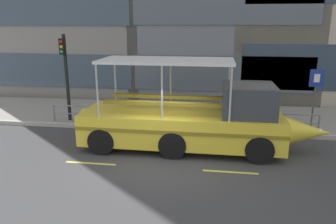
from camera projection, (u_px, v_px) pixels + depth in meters
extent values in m
plane|color=#3D3D3F|center=(162.00, 160.00, 11.76)|extent=(120.00, 120.00, 0.00)
cube|color=gray|center=(179.00, 115.00, 17.08)|extent=(32.00, 4.80, 0.18)
cube|color=#B2ADA3|center=(173.00, 130.00, 14.70)|extent=(32.00, 0.18, 0.18)
cube|color=#DBD64C|center=(91.00, 163.00, 11.45)|extent=(1.80, 0.12, 0.01)
cube|color=#DBD64C|center=(230.00, 172.00, 10.77)|extent=(1.80, 0.12, 0.01)
cube|color=#3D4C5B|center=(53.00, 71.00, 20.42)|extent=(9.96, 0.06, 2.05)
cube|color=#3D4C5B|center=(47.00, 8.00, 19.44)|extent=(9.96, 0.06, 2.05)
cube|color=#4C5660|center=(222.00, 74.00, 18.95)|extent=(10.30, 0.06, 2.07)
cube|color=#4C5660|center=(225.00, 5.00, 17.97)|extent=(10.30, 0.06, 2.07)
cylinder|color=gray|center=(179.00, 110.00, 14.77)|extent=(12.04, 0.07, 0.07)
cylinder|color=gray|center=(179.00, 118.00, 14.87)|extent=(12.04, 0.06, 0.06)
cylinder|color=gray|center=(54.00, 113.00, 15.72)|extent=(0.09, 0.09, 0.77)
cylinder|color=gray|center=(88.00, 114.00, 15.48)|extent=(0.09, 0.09, 0.77)
cylinder|color=gray|center=(124.00, 116.00, 15.23)|extent=(0.09, 0.09, 0.77)
cylinder|color=gray|center=(160.00, 117.00, 14.99)|extent=(0.09, 0.09, 0.77)
cylinder|color=gray|center=(198.00, 119.00, 14.75)|extent=(0.09, 0.09, 0.77)
cylinder|color=gray|center=(237.00, 120.00, 14.51)|extent=(0.09, 0.09, 0.77)
cylinder|color=gray|center=(277.00, 122.00, 14.27)|extent=(0.09, 0.09, 0.77)
cylinder|color=gray|center=(319.00, 124.00, 14.02)|extent=(0.09, 0.09, 0.77)
cylinder|color=black|center=(67.00, 78.00, 15.42)|extent=(0.16, 0.16, 4.06)
cube|color=black|center=(62.00, 47.00, 14.84)|extent=(0.24, 0.20, 0.72)
sphere|color=red|center=(61.00, 42.00, 14.68)|extent=(0.14, 0.14, 0.14)
sphere|color=gold|center=(61.00, 47.00, 14.74)|extent=(0.14, 0.14, 0.14)
sphere|color=green|center=(62.00, 52.00, 14.79)|extent=(0.14, 0.14, 0.14)
cylinder|color=#4C4F54|center=(314.00, 99.00, 14.52)|extent=(0.08, 0.08, 2.59)
cube|color=navy|center=(317.00, 78.00, 14.23)|extent=(0.60, 0.04, 0.76)
cube|color=white|center=(317.00, 78.00, 14.21)|extent=(0.24, 0.01, 0.36)
cube|color=yellow|center=(181.00, 126.00, 12.71)|extent=(7.56, 2.45, 1.17)
cone|color=yellow|center=(307.00, 132.00, 12.06)|extent=(1.70, 1.11, 1.11)
cylinder|color=yellow|center=(88.00, 122.00, 13.24)|extent=(0.38, 1.11, 1.11)
cube|color=olive|center=(177.00, 133.00, 11.48)|extent=(7.56, 0.04, 0.12)
sphere|color=white|center=(319.00, 131.00, 11.98)|extent=(0.22, 0.22, 0.22)
cube|color=#33383D|center=(248.00, 100.00, 12.06)|extent=(1.89, 2.05, 1.11)
cube|color=silver|center=(167.00, 61.00, 12.13)|extent=(4.92, 2.25, 0.10)
cylinder|color=#B2B2B7|center=(229.00, 84.00, 13.09)|extent=(0.07, 0.07, 1.89)
cylinder|color=#B2B2B7|center=(231.00, 95.00, 11.03)|extent=(0.07, 0.07, 1.89)
cylinder|color=#B2B2B7|center=(171.00, 82.00, 13.42)|extent=(0.07, 0.07, 1.89)
cylinder|color=#B2B2B7|center=(162.00, 93.00, 11.36)|extent=(0.07, 0.07, 1.89)
cylinder|color=#B2B2B7|center=(115.00, 81.00, 13.74)|extent=(0.07, 0.07, 1.89)
cylinder|color=#B2B2B7|center=(97.00, 91.00, 11.69)|extent=(0.07, 0.07, 1.89)
cube|color=olive|center=(169.00, 97.00, 13.08)|extent=(4.52, 0.28, 0.12)
cube|color=olive|center=(164.00, 103.00, 11.96)|extent=(4.52, 0.28, 0.12)
cylinder|color=black|center=(253.00, 130.00, 13.48)|extent=(1.00, 0.28, 1.00)
cylinder|color=black|center=(259.00, 150.00, 11.33)|extent=(1.00, 0.28, 1.00)
cylinder|color=black|center=(180.00, 126.00, 13.90)|extent=(1.00, 0.28, 1.00)
cylinder|color=black|center=(172.00, 145.00, 11.76)|extent=(1.00, 0.28, 1.00)
cylinder|color=black|center=(119.00, 124.00, 14.28)|extent=(1.00, 0.28, 1.00)
cylinder|color=black|center=(101.00, 141.00, 12.13)|extent=(1.00, 0.28, 1.00)
cylinder|color=#1E2338|center=(248.00, 117.00, 15.09)|extent=(0.10, 0.10, 0.76)
cylinder|color=#1E2338|center=(251.00, 117.00, 15.14)|extent=(0.10, 0.10, 0.76)
cube|color=#236B47|center=(251.00, 103.00, 14.95)|extent=(0.33, 0.27, 0.53)
cylinder|color=#236B47|center=(247.00, 104.00, 14.90)|extent=(0.07, 0.07, 0.48)
cylinder|color=#236B47|center=(254.00, 103.00, 15.01)|extent=(0.07, 0.07, 0.48)
sphere|color=#936B4C|center=(251.00, 95.00, 14.84)|extent=(0.21, 0.21, 0.21)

